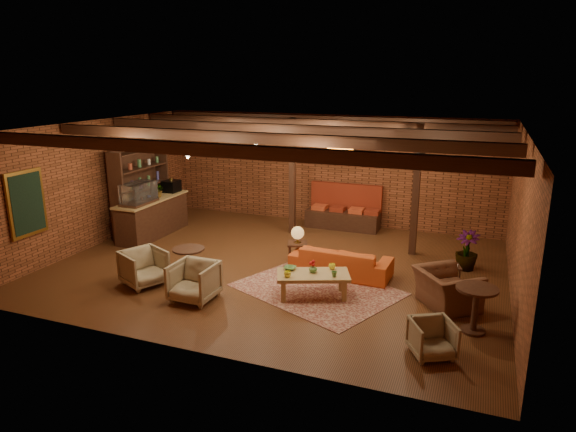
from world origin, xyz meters
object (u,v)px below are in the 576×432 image
at_px(round_table_right, 476,302).
at_px(armchair_far, 432,337).
at_px(armchair_a, 144,266).
at_px(side_table_book, 451,267).
at_px(armchair_b, 194,280).
at_px(sofa, 341,261).
at_px(side_table_lamp, 298,236).
at_px(armchair_right, 447,283).
at_px(coffee_table, 312,276).
at_px(round_table_left, 189,258).
at_px(plant_tall, 471,212).

xyz_separation_m(round_table_right, armchair_far, (-0.60, -1.07, -0.22)).
xyz_separation_m(armchair_a, side_table_book, (6.03, 2.28, -0.01)).
xyz_separation_m(armchair_a, armchair_b, (1.38, -0.28, 0.00)).
bearing_deg(armchair_a, sofa, -35.82).
xyz_separation_m(side_table_lamp, armchair_right, (3.41, -1.04, -0.24)).
distance_m(coffee_table, armchair_a, 3.57).
bearing_deg(coffee_table, armchair_a, -168.62).
bearing_deg(coffee_table, side_table_lamp, 119.67).
distance_m(round_table_left, armchair_right, 5.33).
relative_size(round_table_left, armchair_a, 0.85).
xyz_separation_m(armchair_b, armchair_right, (4.66, 1.47, 0.06)).
distance_m(round_table_left, armchair_far, 5.41).
bearing_deg(armchair_b, armchair_far, -5.18).
xyz_separation_m(round_table_left, side_table_book, (5.29, 1.69, -0.07)).
relative_size(coffee_table, side_table_book, 3.26).
relative_size(side_table_lamp, round_table_left, 1.33).
height_order(coffee_table, armchair_far, coffee_table).
xyz_separation_m(armchair_far, plant_tall, (0.33, 4.13, 1.04)).
xyz_separation_m(armchair_a, armchair_right, (6.04, 1.18, 0.06)).
relative_size(round_table_right, plant_tall, 0.30).
bearing_deg(sofa, armchair_a, 30.74).
distance_m(side_table_lamp, armchair_right, 3.57).
distance_m(side_table_lamp, armchair_b, 2.82).
bearing_deg(armchair_b, round_table_right, 7.26).
height_order(armchair_a, armchair_b, armchair_b).
bearing_deg(side_table_book, round_table_left, -162.24).
bearing_deg(sofa, round_table_left, 27.95).
relative_size(coffee_table, armchair_far, 2.43).
relative_size(side_table_lamp, armchair_right, 0.85).
distance_m(side_table_lamp, plant_tall, 3.90).
bearing_deg(round_table_right, plant_tall, 95.00).
bearing_deg(coffee_table, round_table_left, -177.48).
distance_m(sofa, side_table_lamp, 1.19).
relative_size(armchair_b, plant_tall, 0.31).
xyz_separation_m(round_table_left, plant_tall, (5.56, 2.78, 0.88)).
bearing_deg(coffee_table, armchair_far, -30.71).
bearing_deg(plant_tall, side_table_book, -104.14).
bearing_deg(round_table_right, armchair_right, 120.97).
xyz_separation_m(side_table_lamp, side_table_book, (3.40, 0.05, -0.31)).
bearing_deg(side_table_book, armchair_right, -89.35).
relative_size(sofa, armchair_a, 2.62).
relative_size(armchair_right, side_table_book, 2.27).
height_order(side_table_book, plant_tall, plant_tall).
bearing_deg(armchair_b, plant_tall, 37.37).
distance_m(side_table_book, round_table_right, 2.05).
bearing_deg(armchair_b, armchair_right, 18.31).
bearing_deg(sofa, coffee_table, 82.40).
bearing_deg(round_table_left, side_table_lamp, 41.08).
xyz_separation_m(coffee_table, side_table_book, (2.53, 1.57, -0.03)).
height_order(coffee_table, side_table_book, coffee_table).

